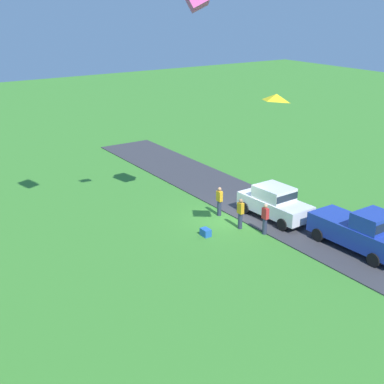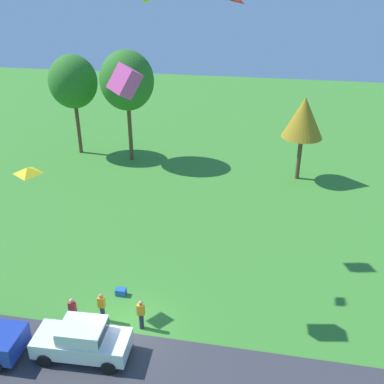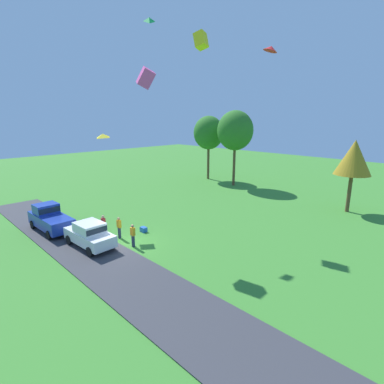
% 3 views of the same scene
% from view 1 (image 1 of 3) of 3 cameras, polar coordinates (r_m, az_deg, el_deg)
% --- Properties ---
extents(ground_plane, '(120.00, 120.00, 0.00)m').
position_cam_1_polar(ground_plane, '(30.46, 4.12, -2.78)').
color(ground_plane, '#3D842D').
extents(pavement_strip, '(36.00, 4.40, 0.06)m').
position_cam_1_polar(pavement_strip, '(31.88, 7.56, -1.79)').
color(pavement_strip, '#38383D').
rests_on(pavement_strip, ground).
extents(car_pickup_mid_row, '(5.05, 2.16, 2.14)m').
position_cam_1_polar(car_pickup_mid_row, '(27.39, 17.64, -3.91)').
color(car_pickup_mid_row, '#1E389E').
rests_on(car_pickup_mid_row, ground).
extents(car_sedan_by_flagpole, '(4.48, 2.13, 1.84)m').
position_cam_1_polar(car_sedan_by_flagpole, '(30.25, 8.79, -1.02)').
color(car_sedan_by_flagpole, white).
rests_on(car_sedan_by_flagpole, ground).
extents(person_beside_suv, '(0.36, 0.24, 1.71)m').
position_cam_1_polar(person_beside_suv, '(28.83, 5.19, -2.28)').
color(person_beside_suv, '#2D334C').
rests_on(person_beside_suv, ground).
extents(person_watching_sky, '(0.36, 0.24, 1.71)m').
position_cam_1_polar(person_watching_sky, '(30.46, 2.94, -0.98)').
color(person_watching_sky, '#2D334C').
rests_on(person_watching_sky, ground).
extents(person_on_lawn, '(0.36, 0.24, 1.71)m').
position_cam_1_polar(person_on_lawn, '(28.29, 7.80, -2.84)').
color(person_on_lawn, '#2D334C').
rests_on(person_on_lawn, ground).
extents(cooler_box, '(0.56, 0.40, 0.40)m').
position_cam_1_polar(cooler_box, '(28.09, 1.46, -4.32)').
color(cooler_box, blue).
rests_on(cooler_box, ground).
extents(kite_diamond_high_left, '(1.27, 1.22, 0.41)m').
position_cam_1_polar(kite_diamond_high_left, '(23.73, 9.01, 9.93)').
color(kite_diamond_high_left, yellow).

